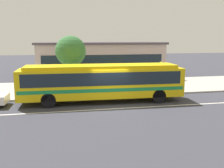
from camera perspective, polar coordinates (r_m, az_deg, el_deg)
name	(u,v)px	position (r m, az deg, el deg)	size (l,w,h in m)	color
ground_plane	(111,106)	(17.87, -0.29, -4.82)	(120.00, 120.00, 0.00)	#34353E
sidewalk_slab	(97,87)	(24.30, -3.41, -0.74)	(60.00, 8.00, 0.12)	#A19D96
lane_stripe_center	(113,109)	(17.12, 0.24, -5.47)	(56.00, 0.16, 0.01)	silver
transit_bus	(102,80)	(18.77, -2.22, 0.79)	(11.73, 2.88, 2.69)	gold
pedestrian_waiting_near_sign	(128,80)	(21.77, 3.53, 0.83)	(0.38, 0.38, 1.70)	#6F6B54
pedestrian_walking_along_curb	(78,80)	(22.02, -7.41, 0.97)	(0.43, 0.43, 1.76)	#26353E
pedestrian_standing_by_tree	(86,81)	(21.52, -5.64, 0.60)	(0.46, 0.46, 1.64)	#373635
bus_stop_sign	(161,73)	(22.01, 10.62, 2.45)	(0.08, 0.44, 2.55)	gray
street_tree_near_stop	(71,51)	(21.87, -9.06, 7.11)	(2.53, 2.53, 4.69)	brown
station_building	(99,60)	(31.25, -2.90, 5.39)	(14.55, 7.41, 4.15)	#B09995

